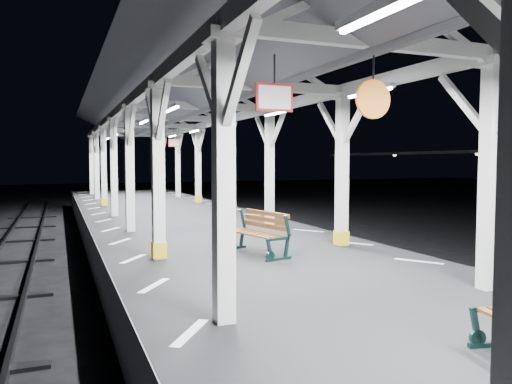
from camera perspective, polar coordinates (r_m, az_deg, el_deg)
ground at (r=8.77m, az=5.11°, el=-15.52°), size 120.00×120.00×0.00m
platform at (r=8.62m, az=5.12°, el=-12.38°), size 6.00×50.00×1.00m
hazard_stripes_left at (r=7.73m, az=-11.57°, el=-10.44°), size 1.00×48.00×0.01m
hazard_stripes_right at (r=9.82m, az=18.12°, el=-7.54°), size 1.00×48.00×0.01m
canopy at (r=8.44m, az=5.34°, el=15.16°), size 5.40×49.00×4.65m
bench_mid at (r=10.01m, az=0.32°, el=-4.53°), size 0.94×1.67×0.86m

